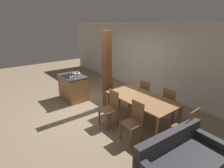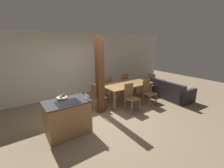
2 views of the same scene
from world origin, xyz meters
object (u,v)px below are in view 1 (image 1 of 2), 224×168
at_px(wine_glass_middle, 73,76).
at_px(timber_post, 107,71).
at_px(wine_glass_far, 75,76).
at_px(dining_chair_far_right, 170,104).
at_px(kitchen_island, 73,87).
at_px(dining_chair_far_left, 146,94).
at_px(dining_chair_near_right, 134,121).
at_px(dining_table, 141,100).
at_px(dining_chair_foot_end, 187,127).
at_px(fruit_bowl, 77,73).
at_px(dining_chair_near_left, 111,107).
at_px(couch, 183,164).
at_px(wine_glass_near, 70,77).
at_px(dining_chair_head_end, 111,91).

xyz_separation_m(wine_glass_middle, timber_post, (0.86, 0.77, 0.21)).
xyz_separation_m(wine_glass_far, dining_chair_far_right, (2.62, 1.60, -0.51)).
distance_m(kitchen_island, dining_chair_far_left, 2.66).
xyz_separation_m(kitchen_island, dining_chair_near_right, (3.10, 0.01, 0.06)).
height_order(kitchen_island, dining_table, kitchen_island).
bearing_deg(dining_chair_foot_end, timber_post, -86.11).
xyz_separation_m(fruit_bowl, timber_post, (1.37, 0.36, 0.29)).
bearing_deg(dining_chair_near_right, dining_chair_near_left, 180.00).
distance_m(couch, timber_post, 3.30).
distance_m(wine_glass_near, dining_chair_near_left, 1.84).
relative_size(wine_glass_middle, couch, 0.09).
height_order(wine_glass_far, dining_chair_head_end, wine_glass_far).
xyz_separation_m(kitchen_island, wine_glass_middle, (0.48, -0.21, 0.57)).
height_order(dining_chair_near_right, dining_chair_foot_end, same).
height_order(dining_table, dining_chair_near_right, dining_chair_near_right).
height_order(dining_table, dining_chair_far_right, dining_chair_far_right).
bearing_deg(wine_glass_near, timber_post, 44.90).
relative_size(fruit_bowl, dining_chair_head_end, 0.27).
relative_size(wine_glass_far, dining_chair_far_left, 0.17).
distance_m(kitchen_island, dining_chair_head_end, 1.50).
bearing_deg(dining_chair_near_left, dining_chair_far_left, 90.00).
bearing_deg(dining_chair_head_end, kitchen_island, 119.97).
xyz_separation_m(dining_chair_far_left, dining_chair_foot_end, (1.80, -0.73, 0.00)).
bearing_deg(wine_glass_near, kitchen_island, 148.93).
xyz_separation_m(kitchen_island, couch, (4.42, -0.07, -0.18)).
relative_size(fruit_bowl, timber_post, 0.11).
relative_size(dining_chair_far_right, dining_chair_head_end, 1.00).
relative_size(dining_chair_far_right, couch, 0.55).
distance_m(kitchen_island, dining_table, 2.77).
bearing_deg(dining_chair_near_left, wine_glass_far, -175.43).
bearing_deg(fruit_bowl, couch, -3.51).
xyz_separation_m(kitchen_island, timber_post, (1.33, 0.56, 0.79)).
bearing_deg(dining_chair_near_left, dining_chair_foot_end, 22.11).
bearing_deg(dining_chair_far_left, wine_glass_near, 45.52).
xyz_separation_m(dining_chair_foot_end, timber_post, (-2.68, -0.18, 0.73)).
bearing_deg(dining_chair_foot_end, dining_chair_far_right, -128.60).
bearing_deg(kitchen_island, dining_chair_near_right, 0.28).
bearing_deg(dining_chair_near_left, wine_glass_middle, -172.75).
distance_m(dining_table, timber_post, 1.45).
height_order(wine_glass_near, dining_chair_head_end, wine_glass_near).
distance_m(dining_table, couch, 1.98).
xyz_separation_m(dining_table, dining_chair_far_left, (-0.44, 0.73, -0.15)).
bearing_deg(dining_chair_near_right, wine_glass_near, -173.41).
relative_size(wine_glass_far, dining_chair_head_end, 0.17).
bearing_deg(dining_chair_head_end, wine_glass_far, 136.79).
xyz_separation_m(dining_chair_near_right, dining_chair_far_left, (-0.88, 1.46, 0.00)).
relative_size(dining_table, dining_chair_near_right, 2.03).
bearing_deg(dining_chair_foot_end, kitchen_island, -79.46).
relative_size(dining_chair_near_left, timber_post, 0.39).
height_order(dining_chair_near_left, dining_chair_foot_end, same).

